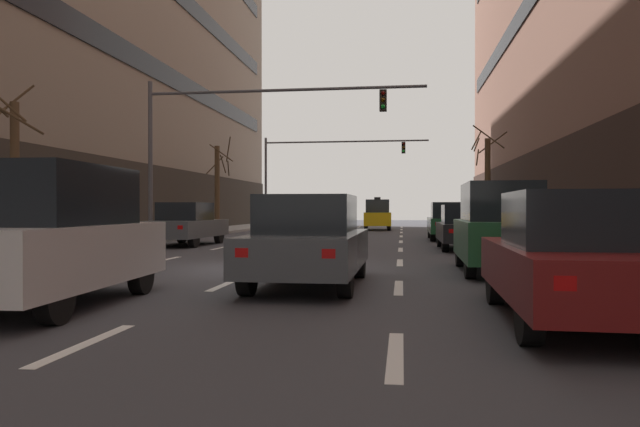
# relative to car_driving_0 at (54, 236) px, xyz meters

# --- Properties ---
(ground_plane) EXTENTS (120.00, 120.00, 0.00)m
(ground_plane) POSITION_rel_car_driving_0_xyz_m (1.77, 5.80, -1.05)
(ground_plane) COLOR #38383D
(sidewalk_right) EXTENTS (3.17, 80.00, 0.14)m
(sidewalk_right) POSITION_rel_car_driving_0_xyz_m (9.96, 5.80, -0.98)
(sidewalk_right) COLOR gray
(sidewalk_right) RESTS_ON ground
(lane_stripe_l1_s3) EXTENTS (0.16, 2.00, 0.01)m
(lane_stripe_l1_s3) POSITION_rel_car_driving_0_xyz_m (-1.53, 2.80, -1.04)
(lane_stripe_l1_s3) COLOR silver
(lane_stripe_l1_s3) RESTS_ON ground
(lane_stripe_l1_s4) EXTENTS (0.16, 2.00, 0.01)m
(lane_stripe_l1_s4) POSITION_rel_car_driving_0_xyz_m (-1.53, 7.80, -1.04)
(lane_stripe_l1_s4) COLOR silver
(lane_stripe_l1_s4) RESTS_ON ground
(lane_stripe_l1_s5) EXTENTS (0.16, 2.00, 0.01)m
(lane_stripe_l1_s5) POSITION_rel_car_driving_0_xyz_m (-1.53, 12.80, -1.04)
(lane_stripe_l1_s5) COLOR silver
(lane_stripe_l1_s5) RESTS_ON ground
(lane_stripe_l1_s6) EXTENTS (0.16, 2.00, 0.01)m
(lane_stripe_l1_s6) POSITION_rel_car_driving_0_xyz_m (-1.53, 17.80, -1.04)
(lane_stripe_l1_s6) COLOR silver
(lane_stripe_l1_s6) RESTS_ON ground
(lane_stripe_l1_s7) EXTENTS (0.16, 2.00, 0.01)m
(lane_stripe_l1_s7) POSITION_rel_car_driving_0_xyz_m (-1.53, 22.80, -1.04)
(lane_stripe_l1_s7) COLOR silver
(lane_stripe_l1_s7) RESTS_ON ground
(lane_stripe_l1_s8) EXTENTS (0.16, 2.00, 0.01)m
(lane_stripe_l1_s8) POSITION_rel_car_driving_0_xyz_m (-1.53, 27.80, -1.04)
(lane_stripe_l1_s8) COLOR silver
(lane_stripe_l1_s8) RESTS_ON ground
(lane_stripe_l1_s9) EXTENTS (0.16, 2.00, 0.01)m
(lane_stripe_l1_s9) POSITION_rel_car_driving_0_xyz_m (-1.53, 32.80, -1.04)
(lane_stripe_l1_s9) COLOR silver
(lane_stripe_l1_s9) RESTS_ON ground
(lane_stripe_l1_s10) EXTENTS (0.16, 2.00, 0.01)m
(lane_stripe_l1_s10) POSITION_rel_car_driving_0_xyz_m (-1.53, 37.80, -1.04)
(lane_stripe_l1_s10) COLOR silver
(lane_stripe_l1_s10) RESTS_ON ground
(lane_stripe_l2_s2) EXTENTS (0.16, 2.00, 0.01)m
(lane_stripe_l2_s2) POSITION_rel_car_driving_0_xyz_m (1.77, -2.20, -1.04)
(lane_stripe_l2_s2) COLOR silver
(lane_stripe_l2_s2) RESTS_ON ground
(lane_stripe_l2_s3) EXTENTS (0.16, 2.00, 0.01)m
(lane_stripe_l2_s3) POSITION_rel_car_driving_0_xyz_m (1.77, 2.80, -1.04)
(lane_stripe_l2_s3) COLOR silver
(lane_stripe_l2_s3) RESTS_ON ground
(lane_stripe_l2_s4) EXTENTS (0.16, 2.00, 0.01)m
(lane_stripe_l2_s4) POSITION_rel_car_driving_0_xyz_m (1.77, 7.80, -1.04)
(lane_stripe_l2_s4) COLOR silver
(lane_stripe_l2_s4) RESTS_ON ground
(lane_stripe_l2_s5) EXTENTS (0.16, 2.00, 0.01)m
(lane_stripe_l2_s5) POSITION_rel_car_driving_0_xyz_m (1.77, 12.80, -1.04)
(lane_stripe_l2_s5) COLOR silver
(lane_stripe_l2_s5) RESTS_ON ground
(lane_stripe_l2_s6) EXTENTS (0.16, 2.00, 0.01)m
(lane_stripe_l2_s6) POSITION_rel_car_driving_0_xyz_m (1.77, 17.80, -1.04)
(lane_stripe_l2_s6) COLOR silver
(lane_stripe_l2_s6) RESTS_ON ground
(lane_stripe_l2_s7) EXTENTS (0.16, 2.00, 0.01)m
(lane_stripe_l2_s7) POSITION_rel_car_driving_0_xyz_m (1.77, 22.80, -1.04)
(lane_stripe_l2_s7) COLOR silver
(lane_stripe_l2_s7) RESTS_ON ground
(lane_stripe_l2_s8) EXTENTS (0.16, 2.00, 0.01)m
(lane_stripe_l2_s8) POSITION_rel_car_driving_0_xyz_m (1.77, 27.80, -1.04)
(lane_stripe_l2_s8) COLOR silver
(lane_stripe_l2_s8) RESTS_ON ground
(lane_stripe_l2_s9) EXTENTS (0.16, 2.00, 0.01)m
(lane_stripe_l2_s9) POSITION_rel_car_driving_0_xyz_m (1.77, 32.80, -1.04)
(lane_stripe_l2_s9) COLOR silver
(lane_stripe_l2_s9) RESTS_ON ground
(lane_stripe_l2_s10) EXTENTS (0.16, 2.00, 0.01)m
(lane_stripe_l2_s10) POSITION_rel_car_driving_0_xyz_m (1.77, 37.80, -1.04)
(lane_stripe_l2_s10) COLOR silver
(lane_stripe_l2_s10) RESTS_ON ground
(lane_stripe_l3_s2) EXTENTS (0.16, 2.00, 0.01)m
(lane_stripe_l3_s2) POSITION_rel_car_driving_0_xyz_m (5.07, -2.20, -1.04)
(lane_stripe_l3_s2) COLOR silver
(lane_stripe_l3_s2) RESTS_ON ground
(lane_stripe_l3_s3) EXTENTS (0.16, 2.00, 0.01)m
(lane_stripe_l3_s3) POSITION_rel_car_driving_0_xyz_m (5.07, 2.80, -1.04)
(lane_stripe_l3_s3) COLOR silver
(lane_stripe_l3_s3) RESTS_ON ground
(lane_stripe_l3_s4) EXTENTS (0.16, 2.00, 0.01)m
(lane_stripe_l3_s4) POSITION_rel_car_driving_0_xyz_m (5.07, 7.80, -1.04)
(lane_stripe_l3_s4) COLOR silver
(lane_stripe_l3_s4) RESTS_ON ground
(lane_stripe_l3_s5) EXTENTS (0.16, 2.00, 0.01)m
(lane_stripe_l3_s5) POSITION_rel_car_driving_0_xyz_m (5.07, 12.80, -1.04)
(lane_stripe_l3_s5) COLOR silver
(lane_stripe_l3_s5) RESTS_ON ground
(lane_stripe_l3_s6) EXTENTS (0.16, 2.00, 0.01)m
(lane_stripe_l3_s6) POSITION_rel_car_driving_0_xyz_m (5.07, 17.80, -1.04)
(lane_stripe_l3_s6) COLOR silver
(lane_stripe_l3_s6) RESTS_ON ground
(lane_stripe_l3_s7) EXTENTS (0.16, 2.00, 0.01)m
(lane_stripe_l3_s7) POSITION_rel_car_driving_0_xyz_m (5.07, 22.80, -1.04)
(lane_stripe_l3_s7) COLOR silver
(lane_stripe_l3_s7) RESTS_ON ground
(lane_stripe_l3_s8) EXTENTS (0.16, 2.00, 0.01)m
(lane_stripe_l3_s8) POSITION_rel_car_driving_0_xyz_m (5.07, 27.80, -1.04)
(lane_stripe_l3_s8) COLOR silver
(lane_stripe_l3_s8) RESTS_ON ground
(lane_stripe_l3_s9) EXTENTS (0.16, 2.00, 0.01)m
(lane_stripe_l3_s9) POSITION_rel_car_driving_0_xyz_m (5.07, 32.80, -1.04)
(lane_stripe_l3_s9) COLOR silver
(lane_stripe_l3_s9) RESTS_ON ground
(lane_stripe_l3_s10) EXTENTS (0.16, 2.00, 0.01)m
(lane_stripe_l3_s10) POSITION_rel_car_driving_0_xyz_m (5.07, 37.80, -1.04)
(lane_stripe_l3_s10) COLOR silver
(lane_stripe_l3_s10) RESTS_ON ground
(car_driving_0) EXTENTS (1.98, 4.41, 2.10)m
(car_driving_0) POSITION_rel_car_driving_0_xyz_m (0.00, 0.00, 0.00)
(car_driving_0) COLOR black
(car_driving_0) RESTS_ON ground
(car_driving_1) EXTENTS (2.00, 4.54, 2.17)m
(car_driving_1) POSITION_rel_car_driving_0_xyz_m (0.12, 34.42, 0.04)
(car_driving_1) COLOR black
(car_driving_1) RESTS_ON ground
(taxi_driving_2) EXTENTS (1.96, 4.32, 2.23)m
(taxi_driving_2) POSITION_rel_car_driving_0_xyz_m (3.45, 31.94, -0.02)
(taxi_driving_2) COLOR black
(taxi_driving_2) RESTS_ON ground
(car_driving_3) EXTENTS (2.02, 4.57, 1.69)m
(car_driving_3) POSITION_rel_car_driving_0_xyz_m (-3.32, 14.13, -0.21)
(car_driving_3) COLOR black
(car_driving_3) RESTS_ON ground
(car_driving_4) EXTENTS (1.94, 4.56, 1.70)m
(car_driving_4) POSITION_rel_car_driving_0_xyz_m (3.41, 2.76, -0.21)
(car_driving_4) COLOR black
(car_driving_4) RESTS_ON ground
(car_parked_0) EXTENTS (1.97, 4.50, 1.67)m
(car_parked_0) POSITION_rel_car_driving_0_xyz_m (7.32, -0.30, -0.22)
(car_parked_0) COLOR black
(car_parked_0) RESTS_ON ground
(car_parked_1) EXTENTS (1.84, 4.25, 2.04)m
(car_parked_1) POSITION_rel_car_driving_0_xyz_m (7.32, 5.67, -0.03)
(car_parked_1) COLOR black
(car_parked_1) RESTS_ON ground
(car_parked_2) EXTENTS (1.79, 4.24, 1.59)m
(car_parked_2) POSITION_rel_car_driving_0_xyz_m (7.32, 13.18, -0.26)
(car_parked_2) COLOR black
(car_parked_2) RESTS_ON ground
(car_parked_3) EXTENTS (1.97, 4.66, 1.74)m
(car_parked_3) POSITION_rel_car_driving_0_xyz_m (7.32, 19.59, -0.19)
(car_parked_3) COLOR black
(car_parked_3) RESTS_ON ground
(traffic_signal_0) EXTENTS (11.40, 0.35, 6.59)m
(traffic_signal_0) POSITION_rel_car_driving_0_xyz_m (-1.64, 15.02, 3.76)
(traffic_signal_0) COLOR #4C4C51
(traffic_signal_0) RESTS_ON sidewalk_left
(traffic_signal_1) EXTENTS (12.37, 0.35, 6.72)m
(traffic_signal_1) POSITION_rel_car_driving_0_xyz_m (-1.30, 35.72, 3.96)
(traffic_signal_1) COLOR #4C4C51
(traffic_signal_1) RESTS_ON sidewalk_left
(street_tree_0) EXTENTS (1.97, 1.97, 5.70)m
(street_tree_0) POSITION_rel_car_driving_0_xyz_m (9.63, 24.14, 1.80)
(street_tree_0) COLOR #4C3823
(street_tree_0) RESTS_ON sidewalk_right
(street_tree_1) EXTENTS (1.83, 2.02, 5.67)m
(street_tree_1) POSITION_rel_car_driving_0_xyz_m (-6.07, 26.53, 1.80)
(street_tree_1) COLOR #4C3823
(street_tree_1) RESTS_ON sidewalk_left
(street_tree_2) EXTENTS (2.18, 2.19, 5.15)m
(street_tree_2) POSITION_rel_car_driving_0_xyz_m (-6.12, 7.62, 1.55)
(street_tree_2) COLOR #4C3823
(street_tree_2) RESTS_ON sidewalk_left
(pedestrian_0) EXTENTS (0.24, 0.53, 1.51)m
(pedestrian_0) POSITION_rel_car_driving_0_xyz_m (9.74, 13.55, -0.04)
(pedestrian_0) COLOR #383D59
(pedestrian_0) RESTS_ON sidewalk_right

